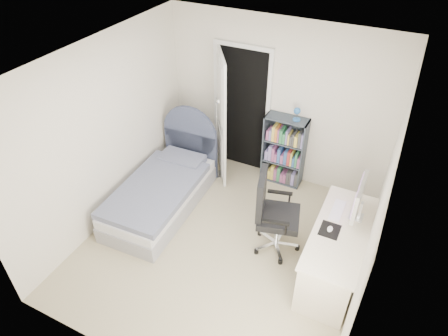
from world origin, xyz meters
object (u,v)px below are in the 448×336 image
at_px(bookcase, 284,153).
at_px(nightstand, 185,140).
at_px(bed, 163,190).
at_px(desk, 337,250).
at_px(office_chair, 272,210).
at_px(floor_lamp, 218,146).

bearing_deg(bookcase, nightstand, -174.73).
relative_size(bed, nightstand, 3.56).
bearing_deg(desk, bed, 176.68).
relative_size(desk, office_chair, 1.30).
distance_m(nightstand, floor_lamp, 0.78).
xyz_separation_m(bed, bookcase, (1.36, 1.32, 0.25)).
relative_size(floor_lamp, office_chair, 1.21).
relative_size(bookcase, desk, 0.89).
bearing_deg(bookcase, floor_lamp, -159.51).
xyz_separation_m(nightstand, desk, (2.86, -1.31, 0.04)).
height_order(bed, desk, desk).
height_order(nightstand, office_chair, office_chair).
height_order(floor_lamp, office_chair, floor_lamp).
xyz_separation_m(floor_lamp, office_chair, (1.28, -1.04, 0.06)).
bearing_deg(bed, floor_lamp, 67.50).
xyz_separation_m(floor_lamp, desk, (2.14, -1.11, -0.17)).
relative_size(floor_lamp, bookcase, 1.05).
distance_m(desk, office_chair, 0.90).
bearing_deg(nightstand, office_chair, -31.89).
bearing_deg(office_chair, nightstand, 148.11).
xyz_separation_m(nightstand, floor_lamp, (0.72, -0.20, 0.21)).
distance_m(bed, floor_lamp, 1.08).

